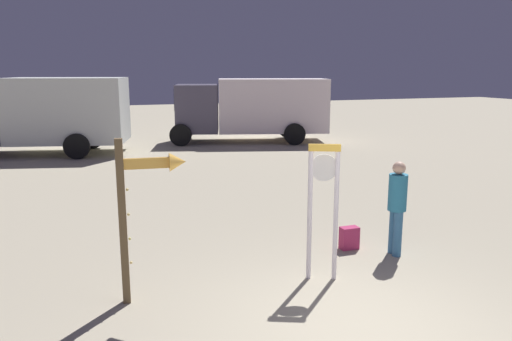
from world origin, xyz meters
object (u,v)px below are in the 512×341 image
object	(u,v)px
standing_clock	(323,197)
person_near_clock	(397,203)
backpack	(349,238)
arrow_sign	(144,195)
box_truck_near	(46,113)
box_truck_far	(254,107)

from	to	relation	value
standing_clock	person_near_clock	size ratio (longest dim) A/B	1.27
backpack	arrow_sign	bearing A→B (deg)	-167.27
person_near_clock	box_truck_near	distance (m)	14.44
arrow_sign	box_truck_near	world-z (taller)	box_truck_near
standing_clock	box_truck_far	distance (m)	14.60
box_truck_near	person_near_clock	bearing A→B (deg)	-65.40
standing_clock	arrow_sign	xyz separation A→B (m)	(-2.56, 0.15, 0.21)
backpack	box_truck_near	xyz separation A→B (m)	(-5.41, 12.61, 1.34)
backpack	box_truck_far	bearing A→B (deg)	77.59
person_near_clock	box_truck_far	size ratio (longest dim) A/B	0.23
arrow_sign	person_near_clock	size ratio (longest dim) A/B	1.39
standing_clock	backpack	bearing A→B (deg)	42.89
box_truck_near	box_truck_far	bearing A→B (deg)	3.29
person_near_clock	box_truck_far	distance (m)	13.80
box_truck_far	box_truck_near	bearing A→B (deg)	-176.71
box_truck_near	box_truck_far	world-z (taller)	box_truck_near
standing_clock	person_near_clock	world-z (taller)	standing_clock
person_near_clock	box_truck_near	world-z (taller)	box_truck_near
box_truck_near	box_truck_far	size ratio (longest dim) A/B	0.95
standing_clock	arrow_sign	bearing A→B (deg)	176.56
box_truck_near	box_truck_far	distance (m)	8.30
standing_clock	box_truck_near	distance (m)	14.27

